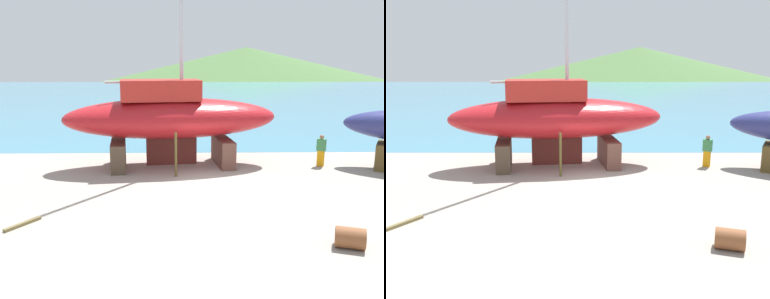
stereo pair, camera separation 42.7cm
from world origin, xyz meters
The scene contains 7 objects.
ground_plane centered at (0.00, -5.76, 0.00)m, with size 48.08×48.08×0.00m, color #9D9488.
sea_water centered at (0.00, 45.90, 0.00)m, with size 175.74×79.29×0.01m, color teal.
headland_hill centered at (22.14, 140.58, 0.00)m, with size 169.16×169.16×19.75m, color #476B39.
sailboat_small_center centered at (-1.80, 3.18, 2.53)m, with size 11.04×4.93×17.66m.
worker centered at (5.84, 3.01, 0.84)m, with size 0.50×0.42×1.63m.
barrel_rust_near centered at (3.66, -6.45, 0.31)m, with size 0.61×0.61×0.83m, color brown.
timber_plank_far centered at (-6.42, -4.60, 0.05)m, with size 1.37×0.14×0.10m, color brown.
Camera 2 is at (-0.69, -17.58, 5.32)m, focal length 39.14 mm.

